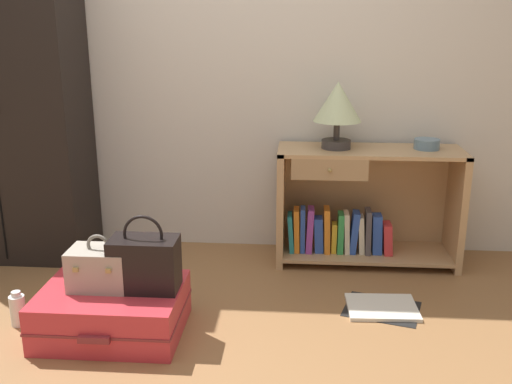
% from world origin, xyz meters
% --- Properties ---
extents(ground_plane, '(9.00, 9.00, 0.00)m').
position_xyz_m(ground_plane, '(0.00, 0.00, 0.00)').
color(ground_plane, olive).
extents(back_wall, '(6.40, 0.10, 2.60)m').
position_xyz_m(back_wall, '(0.00, 1.50, 1.30)').
color(back_wall, silver).
rests_on(back_wall, ground_plane).
extents(wardrobe, '(0.86, 0.47, 1.91)m').
position_xyz_m(wardrobe, '(-1.29, 1.20, 0.95)').
color(wardrobe, black).
rests_on(wardrobe, ground_plane).
extents(bookshelf, '(1.07, 0.39, 0.70)m').
position_xyz_m(bookshelf, '(0.80, 1.25, 0.33)').
color(bookshelf, tan).
rests_on(bookshelf, ground_plane).
extents(table_lamp, '(0.28, 0.28, 0.38)m').
position_xyz_m(table_lamp, '(0.64, 1.24, 0.95)').
color(table_lamp, '#3D3838').
rests_on(table_lamp, bookshelf).
extents(bowl, '(0.15, 0.15, 0.06)m').
position_xyz_m(bowl, '(1.16, 1.26, 0.73)').
color(bowl, slate).
rests_on(bowl, bookshelf).
extents(suitcase_large, '(0.66, 0.52, 0.22)m').
position_xyz_m(suitcase_large, '(-0.43, 0.28, 0.11)').
color(suitcase_large, '#D1333D').
rests_on(suitcase_large, ground_plane).
extents(train_case, '(0.27, 0.20, 0.26)m').
position_xyz_m(train_case, '(-0.48, 0.30, 0.32)').
color(train_case, '#A89E8E').
rests_on(train_case, suitcase_large).
extents(handbag, '(0.31, 0.18, 0.36)m').
position_xyz_m(handbag, '(-0.27, 0.30, 0.35)').
color(handbag, black).
rests_on(handbag, suitcase_large).
extents(bottle, '(0.07, 0.07, 0.17)m').
position_xyz_m(bottle, '(-0.91, 0.32, 0.08)').
color(bottle, white).
rests_on(bottle, ground_plane).
extents(open_book_on_floor, '(0.43, 0.38, 0.02)m').
position_xyz_m(open_book_on_floor, '(0.87, 0.61, 0.01)').
color(open_book_on_floor, white).
rests_on(open_book_on_floor, ground_plane).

